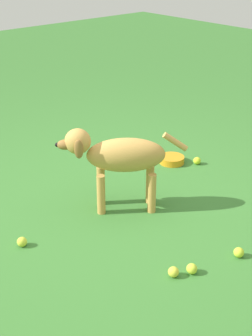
{
  "coord_description": "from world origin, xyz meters",
  "views": [
    {
      "loc": [
        2.52,
        -1.99,
        1.87
      ],
      "look_at": [
        0.11,
        0.14,
        0.32
      ],
      "focal_mm": 53.18,
      "sensor_mm": 36.0,
      "label": 1
    }
  ],
  "objects_px": {
    "tennis_ball_2": "(239,252)",
    "water_bowl": "(172,160)",
    "tennis_ball_3": "(192,269)",
    "tennis_ball_4": "(173,272)",
    "tennis_ball_1": "(22,242)",
    "dog": "(118,156)",
    "tennis_ball_0": "(197,161)"
  },
  "relations": [
    {
      "from": "tennis_ball_2",
      "to": "tennis_ball_4",
      "type": "xyz_separation_m",
      "value": [
        -0.14,
        -0.45,
        0.0
      ]
    },
    {
      "from": "dog",
      "to": "tennis_ball_3",
      "type": "relative_size",
      "value": 11.53
    },
    {
      "from": "dog",
      "to": "water_bowl",
      "type": "distance_m",
      "value": 0.99
    },
    {
      "from": "tennis_ball_2",
      "to": "tennis_ball_3",
      "type": "height_order",
      "value": "same"
    },
    {
      "from": "dog",
      "to": "tennis_ball_0",
      "type": "distance_m",
      "value": 1.09
    },
    {
      "from": "tennis_ball_2",
      "to": "water_bowl",
      "type": "bearing_deg",
      "value": 150.72
    },
    {
      "from": "tennis_ball_3",
      "to": "tennis_ball_4",
      "type": "bearing_deg",
      "value": -116.21
    },
    {
      "from": "dog",
      "to": "tennis_ball_2",
      "type": "bearing_deg",
      "value": 138.05
    },
    {
      "from": "tennis_ball_2",
      "to": "tennis_ball_3",
      "type": "distance_m",
      "value": 0.36
    },
    {
      "from": "tennis_ball_1",
      "to": "tennis_ball_4",
      "type": "xyz_separation_m",
      "value": [
        0.87,
        0.51,
        0.0
      ]
    },
    {
      "from": "dog",
      "to": "tennis_ball_1",
      "type": "bearing_deg",
      "value": 35.9
    },
    {
      "from": "tennis_ball_2",
      "to": "water_bowl",
      "type": "height_order",
      "value": "tennis_ball_2"
    },
    {
      "from": "tennis_ball_2",
      "to": "tennis_ball_3",
      "type": "xyz_separation_m",
      "value": [
        -0.08,
        -0.35,
        0.0
      ]
    },
    {
      "from": "tennis_ball_4",
      "to": "water_bowl",
      "type": "distance_m",
      "value": 1.61
    },
    {
      "from": "tennis_ball_2",
      "to": "tennis_ball_4",
      "type": "bearing_deg",
      "value": -106.69
    },
    {
      "from": "tennis_ball_3",
      "to": "water_bowl",
      "type": "xyz_separation_m",
      "value": [
        -1.17,
        1.05,
        -0.0
      ]
    },
    {
      "from": "dog",
      "to": "tennis_ball_4",
      "type": "distance_m",
      "value": 0.96
    },
    {
      "from": "tennis_ball_0",
      "to": "tennis_ball_3",
      "type": "relative_size",
      "value": 1.0
    },
    {
      "from": "water_bowl",
      "to": "tennis_ball_2",
      "type": "bearing_deg",
      "value": -29.28
    },
    {
      "from": "tennis_ball_4",
      "to": "water_bowl",
      "type": "height_order",
      "value": "tennis_ball_4"
    },
    {
      "from": "tennis_ball_3",
      "to": "tennis_ball_4",
      "type": "height_order",
      "value": "same"
    },
    {
      "from": "tennis_ball_3",
      "to": "water_bowl",
      "type": "bearing_deg",
      "value": 138.11
    },
    {
      "from": "tennis_ball_1",
      "to": "tennis_ball_4",
      "type": "bearing_deg",
      "value": 30.32
    },
    {
      "from": "dog",
      "to": "water_bowl",
      "type": "relative_size",
      "value": 3.46
    },
    {
      "from": "water_bowl",
      "to": "tennis_ball_4",
      "type": "bearing_deg",
      "value": -45.89
    },
    {
      "from": "tennis_ball_4",
      "to": "tennis_ball_2",
      "type": "bearing_deg",
      "value": 73.31
    },
    {
      "from": "dog",
      "to": "tennis_ball_3",
      "type": "distance_m",
      "value": 0.98
    },
    {
      "from": "tennis_ball_2",
      "to": "dog",
      "type": "bearing_deg",
      "value": -170.46
    },
    {
      "from": "dog",
      "to": "tennis_ball_1",
      "type": "height_order",
      "value": "dog"
    },
    {
      "from": "tennis_ball_1",
      "to": "dog",
      "type": "bearing_deg",
      "value": 87.39
    },
    {
      "from": "tennis_ball_0",
      "to": "tennis_ball_3",
      "type": "xyz_separation_m",
      "value": [
        1.01,
        -1.2,
        0.0
      ]
    },
    {
      "from": "tennis_ball_0",
      "to": "tennis_ball_4",
      "type": "bearing_deg",
      "value": -53.75
    }
  ]
}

